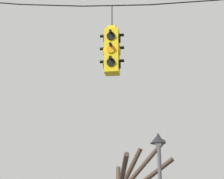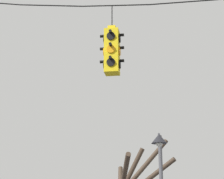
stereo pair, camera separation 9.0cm
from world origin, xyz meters
The scene contains 2 objects.
traffic_light_near_left_pole centered at (-1.74, -0.16, 6.15)m, with size 0.58×0.58×1.77m.
street_lamp centered at (-0.85, 3.61, 3.59)m, with size 0.48×0.82×4.85m.
Camera 1 is at (-0.35, -9.74, 2.22)m, focal length 70.00 mm.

